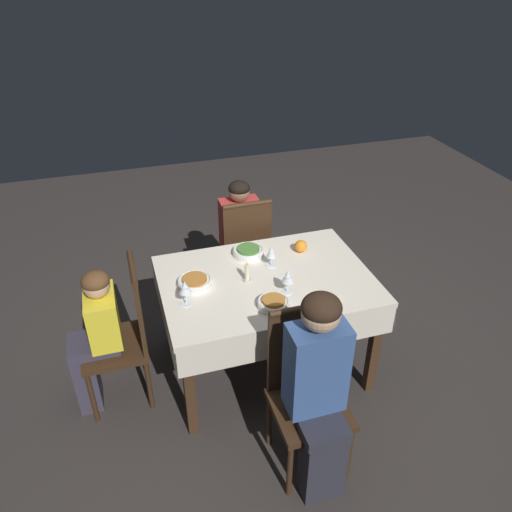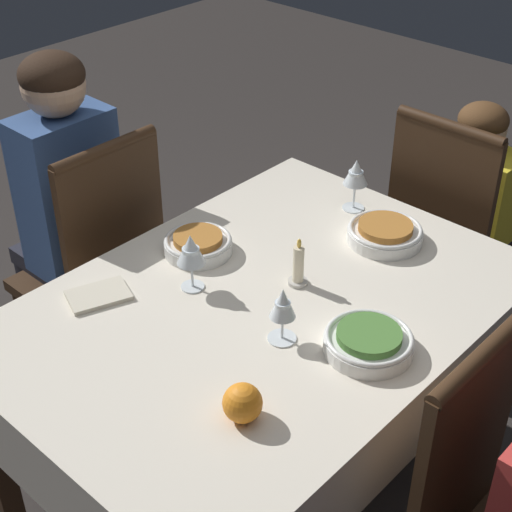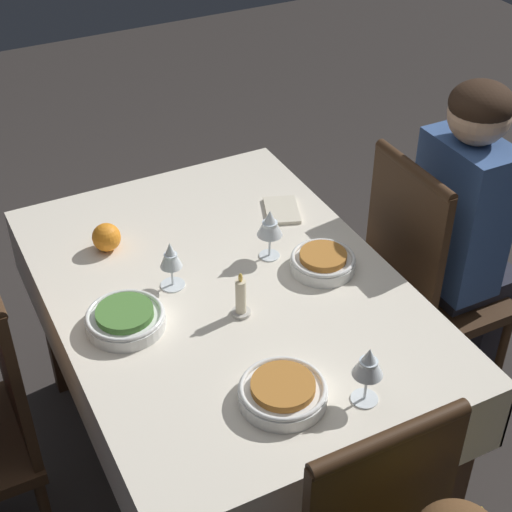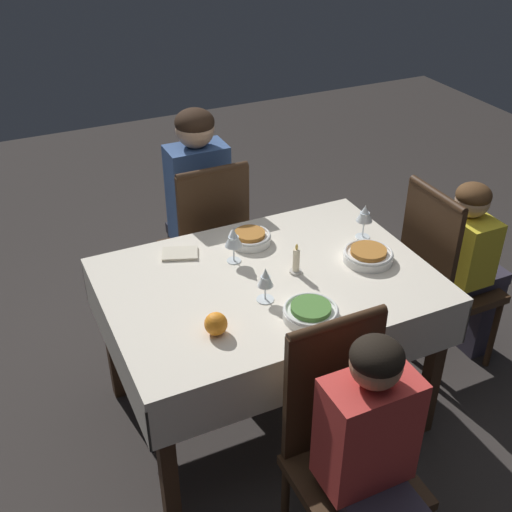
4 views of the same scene
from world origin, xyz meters
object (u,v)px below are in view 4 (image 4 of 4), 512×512
object	(u,v)px
wine_glass_north	(233,238)
bowl_east	(368,255)
bowl_south	(311,312)
candle_centerpiece	(296,262)
dining_table	(268,296)
chair_north	(208,243)
wine_glass_south	(265,279)
orange_fruit	(216,324)
bowl_north	(250,237)
wine_glass_east	(365,214)
person_child_red	(374,470)
napkin_red_folded	(180,254)
person_adult_denim	(196,203)
chair_east	(441,274)
person_child_yellow	(470,264)
chair_south	(345,444)

from	to	relation	value
wine_glass_north	bowl_east	bearing A→B (deg)	-24.50
bowl_south	candle_centerpiece	bearing A→B (deg)	72.34
dining_table	chair_north	bearing A→B (deg)	89.41
wine_glass_south	bowl_east	bearing A→B (deg)	7.64
orange_fruit	wine_glass_south	bearing A→B (deg)	23.43
bowl_north	wine_glass_east	distance (m)	0.52
person_child_red	candle_centerpiece	size ratio (longest dim) A/B	7.68
napkin_red_folded	candle_centerpiece	bearing A→B (deg)	-40.65
dining_table	person_adult_denim	distance (m)	0.88
chair_east	wine_glass_north	xyz separation A→B (m)	(-0.99, 0.20, 0.34)
napkin_red_folded	person_child_yellow	bearing A→B (deg)	-14.45
wine_glass_north	person_child_red	bearing A→B (deg)	-88.85
bowl_east	napkin_red_folded	size ratio (longest dim) A/B	1.19
chair_north	wine_glass_north	xyz separation A→B (m)	(-0.08, -0.54, 0.34)
chair_south	bowl_south	xyz separation A→B (m)	(0.08, 0.42, 0.26)
bowl_north	candle_centerpiece	xyz separation A→B (m)	(0.07, -0.30, 0.02)
person_adult_denim	bowl_north	size ratio (longest dim) A/B	6.40
person_adult_denim	wine_glass_east	bearing A→B (deg)	124.82
bowl_east	wine_glass_east	world-z (taller)	wine_glass_east
dining_table	person_adult_denim	size ratio (longest dim) A/B	1.10
dining_table	candle_centerpiece	size ratio (longest dim) A/B	9.61
person_child_red	napkin_red_folded	world-z (taller)	person_child_red
orange_fruit	chair_north	bearing A→B (deg)	70.81
candle_centerpiece	napkin_red_folded	xyz separation A→B (m)	(-0.39, 0.34, -0.04)
chair_south	wine_glass_north	size ratio (longest dim) A/B	6.21
chair_east	bowl_north	xyz separation A→B (m)	(-0.87, 0.31, 0.26)
chair_south	person_child_red	distance (m)	0.18
person_child_red	candle_centerpiece	world-z (taller)	person_child_red
bowl_north	bowl_south	bearing A→B (deg)	-91.92
wine_glass_south	chair_east	bearing A→B (deg)	6.09
person_adult_denim	napkin_red_folded	xyz separation A→B (m)	(-0.28, -0.55, 0.08)
person_adult_denim	person_child_yellow	bearing A→B (deg)	140.20
bowl_north	wine_glass_north	xyz separation A→B (m)	(-0.13, -0.11, 0.09)
chair_north	wine_glass_south	size ratio (longest dim) A/B	6.77
bowl_east	bowl_south	xyz separation A→B (m)	(-0.42, -0.25, 0.00)
dining_table	person_child_yellow	bearing A→B (deg)	-1.28
dining_table	wine_glass_east	bearing A→B (deg)	12.14
person_adult_denim	wine_glass_north	distance (m)	0.73
chair_south	wine_glass_south	world-z (taller)	chair_south
orange_fruit	napkin_red_folded	distance (m)	0.57
person_adult_denim	wine_glass_south	xyz separation A→B (m)	(-0.08, -1.01, 0.17)
person_child_yellow	chair_south	bearing A→B (deg)	121.36
dining_table	person_child_red	size ratio (longest dim) A/B	1.25
chair_north	chair_south	xyz separation A→B (m)	(-0.06, -1.44, 0.00)
wine_glass_east	wine_glass_south	world-z (taller)	wine_glass_east
wine_glass_north	bowl_east	distance (m)	0.58
wine_glass_south	chair_south	bearing A→B (deg)	-87.94
chair_north	bowl_south	bearing A→B (deg)	91.27
wine_glass_north	bowl_south	bearing A→B (deg)	-77.75
chair_north	bowl_south	distance (m)	1.06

